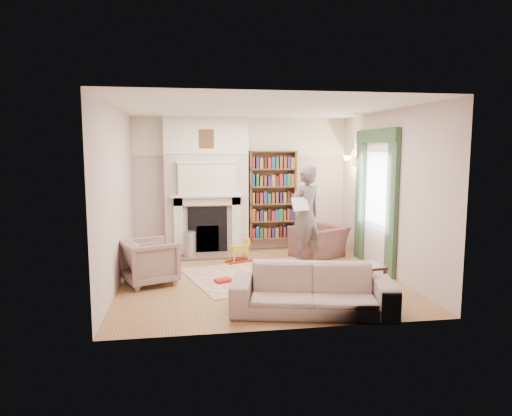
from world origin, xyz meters
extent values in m
plane|color=brown|center=(0.00, 0.00, 0.00)|extent=(4.50, 4.50, 0.00)
plane|color=white|center=(0.00, 0.00, 2.80)|extent=(4.50, 4.50, 0.00)
plane|color=beige|center=(0.00, 2.25, 1.40)|extent=(4.50, 0.00, 4.50)
plane|color=beige|center=(0.00, -2.25, 1.40)|extent=(4.50, 0.00, 4.50)
plane|color=beige|center=(-2.25, 0.00, 1.40)|extent=(0.00, 4.50, 4.50)
plane|color=beige|center=(2.25, 0.00, 1.40)|extent=(0.00, 4.50, 4.50)
cube|color=beige|center=(-0.75, 2.08, 1.40)|extent=(1.70, 0.35, 2.80)
cube|color=silver|center=(-0.75, 1.79, 1.22)|extent=(1.47, 0.24, 0.05)
cube|color=black|center=(-0.75, 1.88, 0.50)|extent=(0.80, 0.06, 0.96)
cube|color=silver|center=(-0.75, 1.81, 1.55)|extent=(1.15, 0.18, 0.62)
cube|color=brown|center=(0.65, 2.12, 1.18)|extent=(1.00, 0.24, 1.85)
cube|color=silver|center=(2.23, 0.40, 1.45)|extent=(0.02, 0.90, 1.30)
cube|color=#324D32|center=(2.20, -0.30, 1.20)|extent=(0.07, 0.32, 2.40)
cube|color=#324D32|center=(2.20, 1.10, 1.20)|extent=(0.07, 0.32, 2.40)
cube|color=#324D32|center=(2.19, 0.40, 2.38)|extent=(0.09, 1.70, 0.24)
cube|color=beige|center=(0.11, 0.16, 0.01)|extent=(2.87, 2.48, 0.01)
imported|color=#502E2B|center=(1.43, 1.27, 0.31)|extent=(1.25, 1.20, 0.62)
imported|color=gray|center=(-1.77, -0.07, 0.36)|extent=(1.02, 1.01, 0.71)
imported|color=#C1B09F|center=(0.44, -1.74, 0.31)|extent=(2.25, 1.28, 0.62)
imported|color=#584946|center=(0.98, 0.67, 0.93)|extent=(0.81, 0.70, 1.86)
cube|color=silver|center=(0.83, 0.47, 1.18)|extent=(0.36, 0.25, 0.24)
cylinder|color=#B0B4B9|center=(-1.12, 1.50, 0.28)|extent=(0.30, 0.30, 0.55)
cube|color=#E3E050|center=(-0.25, -0.45, 0.03)|extent=(0.43, 0.43, 0.03)
cube|color=#AC1D13|center=(-0.60, -0.20, 0.04)|extent=(0.33, 0.27, 0.05)
cube|color=red|center=(-0.01, -0.63, 0.02)|extent=(0.28, 0.30, 0.02)
cube|color=red|center=(0.42, -0.55, 0.02)|extent=(0.29, 0.26, 0.02)
cube|color=red|center=(0.20, 0.11, 0.02)|extent=(0.29, 0.25, 0.02)
cube|color=red|center=(0.30, -0.34, 0.02)|extent=(0.27, 0.22, 0.02)
camera|label=1|loc=(-1.19, -7.36, 2.14)|focal=32.00mm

